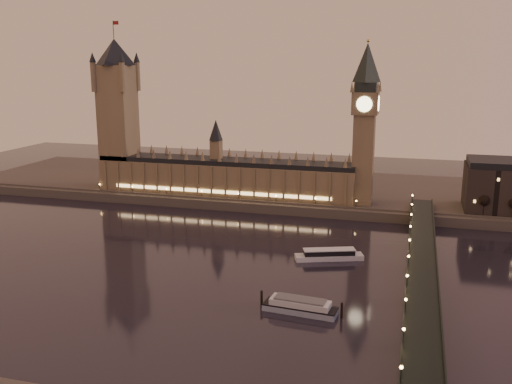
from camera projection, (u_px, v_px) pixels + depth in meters
ground at (223, 267)px, 274.36m from camera, size 700.00×700.00×0.00m
far_embankment at (334, 191)px, 420.42m from camera, size 560.00×130.00×6.00m
palace_of_westminster at (225, 172)px, 393.58m from camera, size 180.00×26.62×52.00m
victoria_tower at (117, 106)px, 404.90m from camera, size 31.68×31.68×118.00m
big_ben at (365, 115)px, 359.10m from camera, size 17.68×17.68×104.00m
westminster_bridge at (421, 275)px, 248.80m from camera, size 13.20×260.00×15.30m
bare_tree_0 at (487, 204)px, 339.19m from camera, size 5.32×5.32×10.81m
cruise_boat_a at (329, 255)px, 284.64m from camera, size 34.37×18.73×5.43m
moored_barge at (300, 306)px, 224.56m from camera, size 33.84×10.74×6.22m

